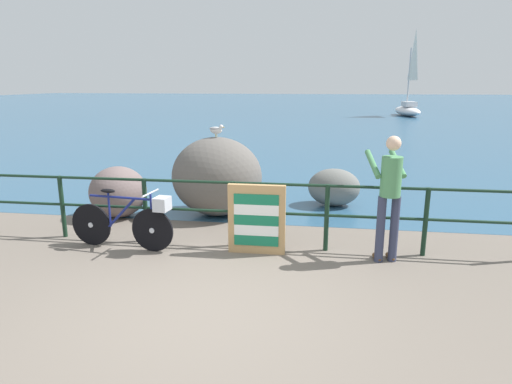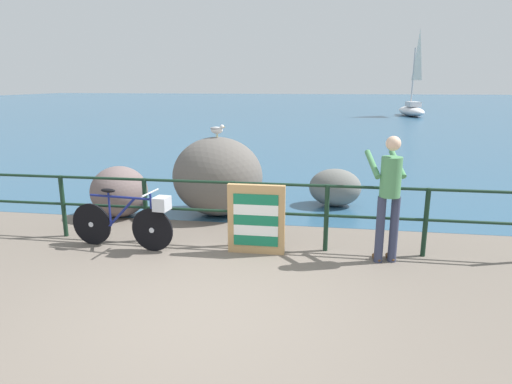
{
  "view_description": "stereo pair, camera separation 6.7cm",
  "coord_description": "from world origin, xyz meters",
  "px_view_note": "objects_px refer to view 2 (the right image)",
  "views": [
    {
      "loc": [
        1.28,
        -4.38,
        2.47
      ],
      "look_at": [
        0.29,
        2.42,
        0.77
      ],
      "focal_mm": 31.21,
      "sensor_mm": 36.0,
      "label": 1
    },
    {
      "loc": [
        1.35,
        -4.37,
        2.47
      ],
      "look_at": [
        0.29,
        2.42,
        0.77
      ],
      "focal_mm": 31.21,
      "sensor_mm": 36.0,
      "label": 2
    }
  ],
  "objects_px": {
    "bicycle": "(130,219)",
    "folded_deckchair_stack": "(256,219)",
    "person_at_railing": "(389,193)",
    "seagull": "(217,129)",
    "sailboat": "(412,106)",
    "breakwater_boulder_main": "(218,177)",
    "breakwater_boulder_right": "(335,187)",
    "breakwater_boulder_left": "(119,192)"
  },
  "relations": [
    {
      "from": "breakwater_boulder_left",
      "to": "breakwater_boulder_right",
      "type": "bearing_deg",
      "value": 18.65
    },
    {
      "from": "seagull",
      "to": "folded_deckchair_stack",
      "type": "bearing_deg",
      "value": -39.53
    },
    {
      "from": "person_at_railing",
      "to": "folded_deckchair_stack",
      "type": "relative_size",
      "value": 1.71
    },
    {
      "from": "breakwater_boulder_main",
      "to": "folded_deckchair_stack",
      "type": "bearing_deg",
      "value": -60.91
    },
    {
      "from": "folded_deckchair_stack",
      "to": "breakwater_boulder_left",
      "type": "height_order",
      "value": "folded_deckchair_stack"
    },
    {
      "from": "breakwater_boulder_main",
      "to": "seagull",
      "type": "xyz_separation_m",
      "value": [
        0.0,
        0.02,
        0.88
      ]
    },
    {
      "from": "bicycle",
      "to": "sailboat",
      "type": "height_order",
      "value": "sailboat"
    },
    {
      "from": "breakwater_boulder_right",
      "to": "seagull",
      "type": "distance_m",
      "value": 2.71
    },
    {
      "from": "breakwater_boulder_main",
      "to": "breakwater_boulder_right",
      "type": "height_order",
      "value": "breakwater_boulder_main"
    },
    {
      "from": "breakwater_boulder_left",
      "to": "folded_deckchair_stack",
      "type": "bearing_deg",
      "value": -27.35
    },
    {
      "from": "seagull",
      "to": "sailboat",
      "type": "distance_m",
      "value": 28.25
    },
    {
      "from": "sailboat",
      "to": "breakwater_boulder_main",
      "type": "bearing_deg",
      "value": 154.9
    },
    {
      "from": "bicycle",
      "to": "seagull",
      "type": "relative_size",
      "value": 5.01
    },
    {
      "from": "folded_deckchair_stack",
      "to": "breakwater_boulder_main",
      "type": "bearing_deg",
      "value": 119.09
    },
    {
      "from": "bicycle",
      "to": "breakwater_boulder_right",
      "type": "bearing_deg",
      "value": 49.92
    },
    {
      "from": "breakwater_boulder_right",
      "to": "sailboat",
      "type": "xyz_separation_m",
      "value": [
        6.06,
        26.03,
        0.33
      ]
    },
    {
      "from": "breakwater_boulder_main",
      "to": "sailboat",
      "type": "distance_m",
      "value": 28.25
    },
    {
      "from": "bicycle",
      "to": "breakwater_boulder_main",
      "type": "relative_size",
      "value": 0.99
    },
    {
      "from": "person_at_railing",
      "to": "breakwater_boulder_left",
      "type": "xyz_separation_m",
      "value": [
        -4.68,
        1.49,
        -0.52
      ]
    },
    {
      "from": "bicycle",
      "to": "breakwater_boulder_left",
      "type": "relative_size",
      "value": 1.59
    },
    {
      "from": "person_at_railing",
      "to": "breakwater_boulder_left",
      "type": "bearing_deg",
      "value": 58.1
    },
    {
      "from": "seagull",
      "to": "breakwater_boulder_right",
      "type": "bearing_deg",
      "value": 45.23
    },
    {
      "from": "breakwater_boulder_left",
      "to": "sailboat",
      "type": "xyz_separation_m",
      "value": [
        10.08,
        27.39,
        0.23
      ]
    },
    {
      "from": "breakwater_boulder_left",
      "to": "bicycle",
      "type": "bearing_deg",
      "value": -59.82
    },
    {
      "from": "person_at_railing",
      "to": "breakwater_boulder_right",
      "type": "height_order",
      "value": "person_at_railing"
    },
    {
      "from": "breakwater_boulder_main",
      "to": "sailboat",
      "type": "height_order",
      "value": "sailboat"
    },
    {
      "from": "person_at_railing",
      "to": "breakwater_boulder_main",
      "type": "xyz_separation_m",
      "value": [
        -2.87,
        1.86,
        -0.25
      ]
    },
    {
      "from": "sailboat",
      "to": "folded_deckchair_stack",
      "type": "bearing_deg",
      "value": 157.82
    },
    {
      "from": "breakwater_boulder_main",
      "to": "breakwater_boulder_left",
      "type": "distance_m",
      "value": 1.87
    },
    {
      "from": "breakwater_boulder_left",
      "to": "breakwater_boulder_right",
      "type": "height_order",
      "value": "breakwater_boulder_left"
    },
    {
      "from": "bicycle",
      "to": "breakwater_boulder_right",
      "type": "xyz_separation_m",
      "value": [
        3.1,
        2.93,
        -0.08
      ]
    },
    {
      "from": "folded_deckchair_stack",
      "to": "breakwater_boulder_left",
      "type": "distance_m",
      "value": 3.19
    },
    {
      "from": "breakwater_boulder_left",
      "to": "sailboat",
      "type": "height_order",
      "value": "sailboat"
    },
    {
      "from": "breakwater_boulder_right",
      "to": "seagull",
      "type": "relative_size",
      "value": 3.12
    },
    {
      "from": "breakwater_boulder_right",
      "to": "person_at_railing",
      "type": "bearing_deg",
      "value": -77.0
    },
    {
      "from": "bicycle",
      "to": "breakwater_boulder_main",
      "type": "bearing_deg",
      "value": 72.0
    },
    {
      "from": "person_at_railing",
      "to": "folded_deckchair_stack",
      "type": "xyz_separation_m",
      "value": [
        -1.85,
        0.03,
        -0.47
      ]
    },
    {
      "from": "seagull",
      "to": "sailboat",
      "type": "bearing_deg",
      "value": 94.67
    },
    {
      "from": "bicycle",
      "to": "folded_deckchair_stack",
      "type": "distance_m",
      "value": 1.92
    },
    {
      "from": "person_at_railing",
      "to": "breakwater_boulder_main",
      "type": "bearing_deg",
      "value": 42.76
    },
    {
      "from": "bicycle",
      "to": "breakwater_boulder_main",
      "type": "xyz_separation_m",
      "value": [
        0.89,
        1.95,
        0.28
      ]
    },
    {
      "from": "bicycle",
      "to": "person_at_railing",
      "type": "relative_size",
      "value": 0.95
    }
  ]
}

